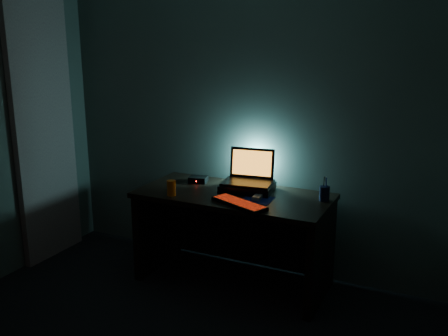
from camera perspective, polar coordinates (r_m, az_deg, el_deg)
name	(u,v)px	position (r m, az deg, el deg)	size (l,w,h in m)	color
room	(90,186)	(2.41, -15.06, -1.95)	(3.50, 4.00, 2.50)	black
desk	(236,222)	(4.00, 1.38, -6.23)	(1.50, 0.70, 0.75)	black
curtain	(44,130)	(4.59, -19.87, 4.14)	(0.06, 0.65, 2.30)	#B49E90
riser	(247,187)	(3.93, 2.70, -2.21)	(0.40, 0.30, 0.06)	black
laptop	(249,175)	(3.95, 2.91, -0.76)	(0.41, 0.33, 0.26)	black
keyboard	(239,203)	(3.60, 1.75, -4.07)	(0.47, 0.31, 0.03)	black
mousepad	(257,200)	(3.73, 3.82, -3.62)	(0.22, 0.20, 0.00)	#0C1757
mouse	(257,197)	(3.72, 3.82, -3.38)	(0.06, 0.10, 0.03)	gray
pen_cup	(324,194)	(3.76, 11.40, -2.88)	(0.08, 0.08, 0.11)	black
juice_glass	(171,188)	(3.83, -6.03, -2.28)	(0.07, 0.07, 0.12)	#D95D0B
router	(198,179)	(4.17, -2.96, -1.31)	(0.17, 0.14, 0.05)	black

